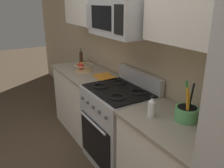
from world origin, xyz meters
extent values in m
cube|color=tan|center=(0.00, 1.04, 1.30)|extent=(8.00, 0.10, 2.60)
cube|color=silver|center=(-0.93, 0.67, 0.44)|extent=(1.04, 0.56, 0.88)
cube|color=gray|center=(-0.93, 0.67, 0.90)|extent=(1.08, 0.60, 0.03)
cube|color=#B2B5BA|center=(0.00, 0.67, 0.46)|extent=(0.76, 0.60, 0.91)
cube|color=black|center=(0.00, 0.36, 0.36)|extent=(0.67, 0.01, 0.51)
cylinder|color=#B2B5BA|center=(0.00, 0.33, 0.62)|extent=(0.57, 0.02, 0.02)
cube|color=black|center=(0.00, 0.67, 0.92)|extent=(0.73, 0.54, 0.02)
cube|color=#B2B5BA|center=(0.00, 0.94, 1.00)|extent=(0.76, 0.06, 0.18)
torus|color=black|center=(-0.18, 0.54, 0.93)|extent=(0.17, 0.17, 0.02)
torus|color=black|center=(0.18, 0.54, 0.93)|extent=(0.17, 0.17, 0.02)
torus|color=black|center=(-0.18, 0.79, 0.93)|extent=(0.17, 0.17, 0.02)
torus|color=black|center=(0.18, 0.79, 0.93)|extent=(0.17, 0.17, 0.02)
cylinder|color=#4C4C51|center=(-0.27, 0.35, 0.79)|extent=(0.04, 0.02, 0.04)
cylinder|color=#4C4C51|center=(-0.14, 0.35, 0.79)|extent=(0.04, 0.02, 0.04)
cylinder|color=#4C4C51|center=(0.00, 0.35, 0.79)|extent=(0.04, 0.02, 0.04)
cylinder|color=#4C4C51|center=(0.14, 0.35, 0.79)|extent=(0.04, 0.02, 0.04)
cylinder|color=#4C4C51|center=(0.27, 0.35, 0.79)|extent=(0.04, 0.02, 0.04)
cube|color=gray|center=(0.84, 0.67, 0.90)|extent=(0.90, 0.60, 0.03)
cube|color=#B2B5BA|center=(0.00, 0.70, 1.68)|extent=(0.71, 0.40, 0.36)
cube|color=black|center=(-0.06, 0.49, 1.68)|extent=(0.39, 0.01, 0.22)
cube|color=black|center=(0.26, 0.49, 1.68)|extent=(0.14, 0.01, 0.25)
cylinder|color=#B2B5BA|center=(-0.32, 0.47, 1.68)|extent=(0.02, 0.02, 0.25)
cylinder|color=#59AD66|center=(0.84, 0.79, 0.97)|extent=(0.19, 0.19, 0.12)
cylinder|color=black|center=(0.84, 0.79, 0.98)|extent=(0.16, 0.16, 0.10)
cylinder|color=orange|center=(0.87, 0.75, 1.07)|extent=(0.05, 0.04, 0.28)
cylinder|color=black|center=(0.84, 0.81, 1.08)|extent=(0.05, 0.02, 0.30)
cylinder|color=green|center=(0.84, 0.77, 1.09)|extent=(0.06, 0.03, 0.32)
cylinder|color=yellow|center=(0.85, 0.79, 1.05)|extent=(0.02, 0.04, 0.23)
cone|color=tan|center=(-0.91, 0.66, 0.95)|extent=(0.25, 0.25, 0.08)
torus|color=tan|center=(-0.91, 0.66, 0.99)|extent=(0.26, 0.26, 0.02)
sphere|color=red|center=(-0.88, 0.61, 0.98)|extent=(0.08, 0.08, 0.08)
sphere|color=orange|center=(-0.91, 0.63, 0.98)|extent=(0.08, 0.08, 0.08)
sphere|color=yellow|center=(-0.90, 0.64, 0.98)|extent=(0.07, 0.07, 0.07)
sphere|color=red|center=(-1.12, 0.70, 0.95)|extent=(0.08, 0.08, 0.08)
cube|color=orange|center=(-0.49, 0.76, 0.92)|extent=(0.33, 0.24, 0.02)
cylinder|color=silver|center=(0.64, 0.58, 0.98)|extent=(0.06, 0.06, 0.13)
cone|color=silver|center=(0.64, 0.58, 1.06)|extent=(0.06, 0.06, 0.04)
cylinder|color=black|center=(0.64, 0.58, 1.09)|extent=(0.03, 0.03, 0.01)
cylinder|color=#382314|center=(-1.32, 0.81, 0.99)|extent=(0.05, 0.05, 0.17)
cone|color=#382314|center=(-1.32, 0.81, 1.10)|extent=(0.05, 0.05, 0.05)
cylinder|color=black|center=(-1.32, 0.81, 1.13)|extent=(0.02, 0.02, 0.01)
cylinder|color=#D1662D|center=(1.06, 0.80, 0.93)|extent=(0.14, 0.14, 0.05)
torus|color=#D1662D|center=(1.06, 0.80, 0.96)|extent=(0.14, 0.14, 0.01)
camera|label=1|loc=(1.99, -0.61, 1.83)|focal=37.43mm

